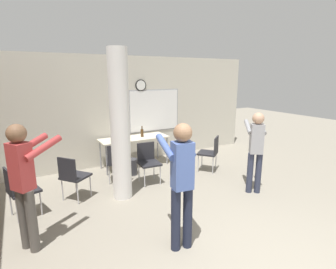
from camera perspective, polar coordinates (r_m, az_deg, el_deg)
name	(u,v)px	position (r m, az deg, el deg)	size (l,w,h in m)	color
wall_back	(123,111)	(7.00, -9.84, 5.13)	(8.00, 0.15, 2.80)	beige
support_pillar	(120,126)	(4.89, -10.41, 1.78)	(0.36, 0.36, 2.80)	white
folding_table	(134,140)	(6.72, -7.38, -1.13)	(1.74, 0.65, 0.76)	beige
bottle_on_table	(142,133)	(6.77, -5.67, 0.41)	(0.08, 0.08, 0.28)	#4C3319
waste_bin	(132,167)	(6.32, -7.89, -6.96)	(0.26, 0.26, 0.38)	#38383D
chair_table_front	(148,160)	(5.75, -4.37, -5.52)	(0.47, 0.47, 0.87)	#232328
chair_mid_room	(211,151)	(6.47, 9.24, -3.56)	(0.62, 0.62, 0.87)	#232328
chair_by_left_wall	(19,188)	(5.00, -29.71, -10.16)	(0.54, 0.54, 0.87)	#232328
chair_table_left	(117,160)	(5.84, -11.06, -5.44)	(0.54, 0.54, 0.87)	#232328
chair_near_pillar	(73,175)	(5.23, -20.02, -8.21)	(0.62, 0.62, 0.87)	#232328
person_playing_front	(181,177)	(3.46, 2.92, -9.21)	(0.45, 0.70, 1.74)	#1E2338
person_watching_back	(24,178)	(3.90, -28.79, -8.29)	(0.70, 0.61, 1.74)	#514C47
person_playing_side	(256,146)	(5.41, 18.57, -2.44)	(0.59, 0.66, 1.63)	#2D3347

